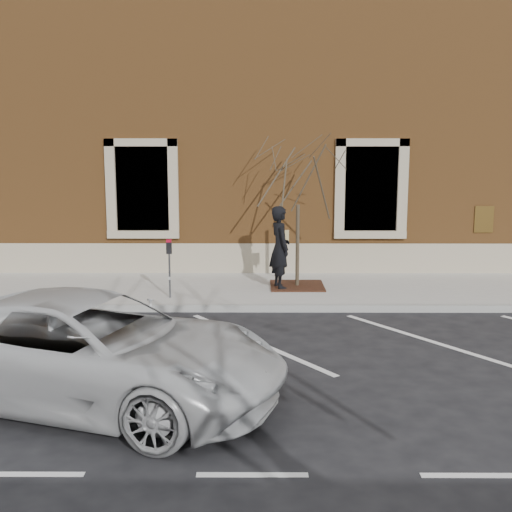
{
  "coord_description": "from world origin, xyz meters",
  "views": [
    {
      "loc": [
        0.07,
        -13.37,
        3.46
      ],
      "look_at": [
        0.0,
        0.6,
        1.1
      ],
      "focal_mm": 45.0,
      "sensor_mm": 36.0,
      "label": 1
    }
  ],
  "objects_px": {
    "sapling": "(298,182)",
    "white_truck": "(90,350)",
    "parking_meter": "(169,257)",
    "man": "(280,248)"
  },
  "relations": [
    {
      "from": "parking_meter",
      "to": "sapling",
      "type": "xyz_separation_m",
      "value": [
        2.91,
        1.19,
        1.61
      ]
    },
    {
      "from": "sapling",
      "to": "white_truck",
      "type": "xyz_separation_m",
      "value": [
        -3.21,
        -6.83,
        -1.92
      ]
    },
    {
      "from": "parking_meter",
      "to": "sapling",
      "type": "relative_size",
      "value": 0.36
    },
    {
      "from": "man",
      "to": "parking_meter",
      "type": "distance_m",
      "value": 2.67
    },
    {
      "from": "sapling",
      "to": "man",
      "type": "bearing_deg",
      "value": -153.73
    },
    {
      "from": "sapling",
      "to": "white_truck",
      "type": "relative_size",
      "value": 0.67
    },
    {
      "from": "man",
      "to": "parking_meter",
      "type": "relative_size",
      "value": 1.5
    },
    {
      "from": "man",
      "to": "parking_meter",
      "type": "bearing_deg",
      "value": 94.82
    },
    {
      "from": "man",
      "to": "sapling",
      "type": "relative_size",
      "value": 0.55
    },
    {
      "from": "parking_meter",
      "to": "white_truck",
      "type": "xyz_separation_m",
      "value": [
        -0.3,
        -5.63,
        -0.31
      ]
    }
  ]
}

